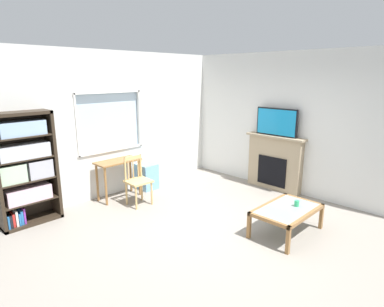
{
  "coord_description": "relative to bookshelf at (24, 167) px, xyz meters",
  "views": [
    {
      "loc": [
        -3.43,
        -3.08,
        2.35
      ],
      "look_at": [
        0.14,
        0.46,
        1.11
      ],
      "focal_mm": 30.05,
      "sensor_mm": 36.0,
      "label": 1
    }
  ],
  "objects": [
    {
      "name": "sippy_cup",
      "position": [
        2.76,
        -3.2,
        -0.49
      ],
      "size": [
        0.07,
        0.07,
        0.09
      ],
      "primitive_type": "cylinder",
      "color": "#33B770",
      "rests_on": "coffee_table"
    },
    {
      "name": "plastic_drawer_unit",
      "position": [
        2.33,
        -0.06,
        -0.67
      ],
      "size": [
        0.35,
        0.4,
        0.53
      ],
      "primitive_type": "cube",
      "color": "#72ADDB",
      "rests_on": "ground"
    },
    {
      "name": "fireplace",
      "position": [
        4.19,
        -1.96,
        -0.37
      ],
      "size": [
        0.26,
        1.27,
        1.14
      ],
      "color": "tan",
      "rests_on": "ground"
    },
    {
      "name": "wall_back_with_window",
      "position": [
        1.87,
        0.24,
        0.45
      ],
      "size": [
        4.87,
        0.15,
        2.8
      ],
      "color": "silver",
      "rests_on": "ground"
    },
    {
      "name": "wooden_chair",
      "position": [
        1.69,
        -0.62,
        -0.48
      ],
      "size": [
        0.43,
        0.42,
        0.9
      ],
      "color": "tan",
      "rests_on": "ground"
    },
    {
      "name": "desk_under_window",
      "position": [
        1.62,
        -0.11,
        -0.33
      ],
      "size": [
        0.85,
        0.41,
        0.76
      ],
      "color": "olive",
      "rests_on": "ground"
    },
    {
      "name": "ground",
      "position": [
        1.85,
        -2.19,
        -0.95
      ],
      "size": [
        5.87,
        5.87,
        0.02
      ],
      "primitive_type": "cube",
      "color": "gray"
    },
    {
      "name": "bookshelf",
      "position": [
        0.0,
        0.0,
        0.0
      ],
      "size": [
        0.9,
        0.38,
        1.8
      ],
      "color": "#2D2319",
      "rests_on": "ground"
    },
    {
      "name": "wall_right",
      "position": [
        4.35,
        -2.19,
        0.46
      ],
      "size": [
        0.12,
        5.07,
        2.8
      ],
      "primitive_type": "cube",
      "color": "silver",
      "rests_on": "ground"
    },
    {
      "name": "tv",
      "position": [
        4.17,
        -1.96,
        0.48
      ],
      "size": [
        0.06,
        0.89,
        0.56
      ],
      "color": "black",
      "rests_on": "fireplace"
    },
    {
      "name": "coffee_table",
      "position": [
        2.59,
        -3.14,
        -0.59
      ],
      "size": [
        1.09,
        0.68,
        0.41
      ],
      "color": "#8C9E99",
      "rests_on": "ground"
    }
  ]
}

